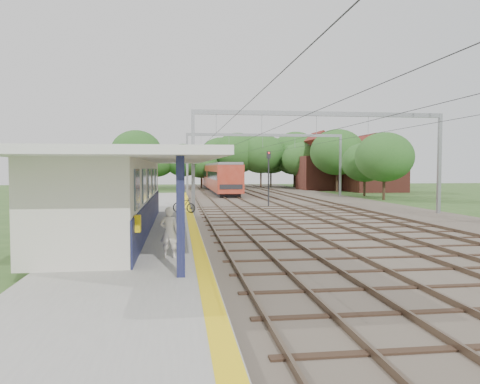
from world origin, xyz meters
TOP-DOWN VIEW (x-y plane):
  - ground at (0.00, 0.00)m, footprint 160.00×160.00m
  - ballast_bed at (4.00, 30.00)m, footprint 18.00×90.00m
  - platform at (-7.50, 14.00)m, footprint 5.00×52.00m
  - yellow_stripe at (-5.25, 14.00)m, footprint 0.45×52.00m
  - station_building at (-8.88, 7.00)m, footprint 3.41×18.00m
  - canopy at (-7.77, 6.00)m, footprint 6.40×20.00m
  - rail_tracks at (1.50, 30.00)m, footprint 11.80×88.00m
  - catenary_system at (3.39, 25.28)m, footprint 17.22×88.00m
  - tree_band at (3.84, 57.12)m, footprint 31.72×30.88m
  - house_near at (21.00, 46.00)m, footprint 7.00×6.12m
  - house_far at (16.00, 52.00)m, footprint 8.00×6.12m
  - person at (-6.25, -0.30)m, footprint 0.66×0.50m
  - bicycle at (-5.60, 15.00)m, footprint 1.67×1.20m
  - train at (-0.50, 50.90)m, footprint 2.87×35.78m
  - signal_post at (1.35, 22.12)m, footprint 0.32×0.27m

SIDE VIEW (x-z plane):
  - ground at x=0.00m, z-range 0.00..0.00m
  - ballast_bed at x=4.00m, z-range 0.00..0.10m
  - platform at x=-7.50m, z-range 0.00..0.35m
  - rail_tracks at x=1.50m, z-range 0.10..0.25m
  - yellow_stripe at x=-5.25m, z-range 0.35..0.36m
  - bicycle at x=-5.60m, z-range 0.35..1.34m
  - person at x=-6.25m, z-range 0.35..2.00m
  - station_building at x=-8.88m, z-range 0.34..3.74m
  - train at x=-0.50m, z-range 0.22..4.00m
  - signal_post at x=1.35m, z-range 0.66..5.27m
  - house_near at x=21.00m, z-range -0.96..6.93m
  - house_far at x=16.00m, z-range -1.09..7.56m
  - canopy at x=-7.77m, z-range 1.92..5.36m
  - tree_band at x=3.84m, z-range 0.51..9.33m
  - catenary_system at x=3.39m, z-range 2.01..9.01m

